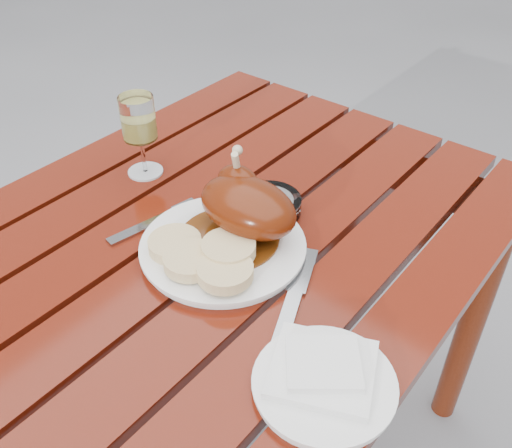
{
  "coord_description": "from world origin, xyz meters",
  "views": [
    {
      "loc": [
        0.52,
        -0.48,
        1.35
      ],
      "look_at": [
        0.07,
        0.09,
        0.78
      ],
      "focal_mm": 40.0,
      "sensor_mm": 36.0,
      "label": 1
    }
  ],
  "objects_px": {
    "ashtray": "(269,205)",
    "dinner_plate": "(223,248)",
    "side_plate": "(324,385)",
    "wine_glass": "(141,136)",
    "table": "(203,390)"
  },
  "relations": [
    {
      "from": "wine_glass",
      "to": "side_plate",
      "type": "bearing_deg",
      "value": -20.28
    },
    {
      "from": "table",
      "to": "dinner_plate",
      "type": "height_order",
      "value": "dinner_plate"
    },
    {
      "from": "dinner_plate",
      "to": "side_plate",
      "type": "relative_size",
      "value": 1.47
    },
    {
      "from": "dinner_plate",
      "to": "wine_glass",
      "type": "bearing_deg",
      "value": 163.1
    },
    {
      "from": "wine_glass",
      "to": "side_plate",
      "type": "distance_m",
      "value": 0.59
    },
    {
      "from": "dinner_plate",
      "to": "side_plate",
      "type": "bearing_deg",
      "value": -23.54
    },
    {
      "from": "dinner_plate",
      "to": "table",
      "type": "bearing_deg",
      "value": -146.76
    },
    {
      "from": "dinner_plate",
      "to": "wine_glass",
      "type": "height_order",
      "value": "wine_glass"
    },
    {
      "from": "wine_glass",
      "to": "side_plate",
      "type": "xyz_separation_m",
      "value": [
        0.55,
        -0.2,
        -0.07
      ]
    },
    {
      "from": "side_plate",
      "to": "table",
      "type": "bearing_deg",
      "value": 164.48
    },
    {
      "from": "dinner_plate",
      "to": "side_plate",
      "type": "xyz_separation_m",
      "value": [
        0.27,
        -0.12,
        -0.0
      ]
    },
    {
      "from": "ashtray",
      "to": "dinner_plate",
      "type": "bearing_deg",
      "value": -86.19
    },
    {
      "from": "ashtray",
      "to": "side_plate",
      "type": "bearing_deg",
      "value": -41.73
    },
    {
      "from": "table",
      "to": "side_plate",
      "type": "height_order",
      "value": "side_plate"
    },
    {
      "from": "dinner_plate",
      "to": "side_plate",
      "type": "height_order",
      "value": "dinner_plate"
    }
  ]
}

